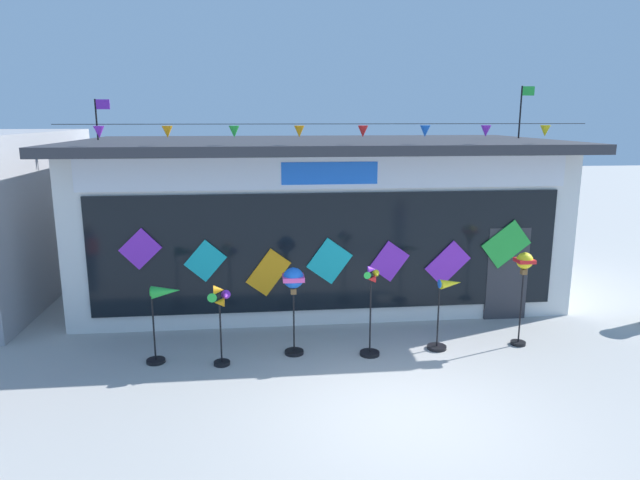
% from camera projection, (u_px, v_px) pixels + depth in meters
% --- Properties ---
extents(ground_plane, '(80.00, 80.00, 0.00)m').
position_uv_depth(ground_plane, '(404.00, 413.00, 8.34)').
color(ground_plane, '#ADAAA5').
extents(kite_shop_building, '(11.01, 5.81, 5.01)m').
position_uv_depth(kite_shop_building, '(317.00, 216.00, 13.88)').
color(kite_shop_building, silver).
rests_on(kite_shop_building, ground_plane).
extents(wind_spinner_far_left, '(0.67, 0.33, 1.43)m').
position_uv_depth(wind_spinner_far_left, '(163.00, 306.00, 9.85)').
color(wind_spinner_far_left, black).
rests_on(wind_spinner_far_left, ground_plane).
extents(wind_spinner_left, '(0.38, 0.29, 1.47)m').
position_uv_depth(wind_spinner_left, '(220.00, 312.00, 9.72)').
color(wind_spinner_left, black).
rests_on(wind_spinner_left, ground_plane).
extents(wind_spinner_center_left, '(0.38, 0.38, 1.64)m').
position_uv_depth(wind_spinner_center_left, '(293.00, 286.00, 10.15)').
color(wind_spinner_center_left, black).
rests_on(wind_spinner_center_left, ground_plane).
extents(wind_spinner_center_right, '(0.36, 0.36, 1.70)m').
position_uv_depth(wind_spinner_center_right, '(371.00, 311.00, 10.17)').
color(wind_spinner_center_right, black).
rests_on(wind_spinner_center_right, ground_plane).
extents(wind_spinner_right, '(0.62, 0.36, 1.37)m').
position_uv_depth(wind_spinner_right, '(445.00, 307.00, 10.48)').
color(wind_spinner_right, black).
rests_on(wind_spinner_right, ground_plane).
extents(wind_spinner_far_right, '(0.31, 0.31, 1.82)m').
position_uv_depth(wind_spinner_far_right, '(524.00, 272.00, 10.53)').
color(wind_spinner_far_right, black).
rests_on(wind_spinner_far_right, ground_plane).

